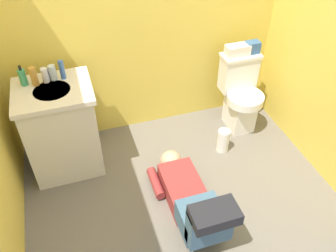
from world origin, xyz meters
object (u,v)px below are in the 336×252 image
(tissue_box, at_px, (238,50))
(faucet, at_px, (49,74))
(bottle_white, at_px, (45,75))
(paper_towel_roll, at_px, (223,141))
(soap_dispenser, at_px, (23,77))
(toiletry_bag, at_px, (252,47))
(bottle_amber, at_px, (34,77))
(person_plumber, at_px, (191,200))
(toilet, at_px, (240,94))
(vanity_cabinet, at_px, (62,129))
(bottle_clear, at_px, (53,73))
(bottle_blue, at_px, (62,70))

(tissue_box, bearing_deg, faucet, -179.70)
(bottle_white, height_order, paper_towel_roll, bottle_white)
(paper_towel_roll, bearing_deg, soap_dispenser, 166.41)
(toiletry_bag, relative_size, bottle_amber, 0.82)
(paper_towel_roll, bearing_deg, person_plumber, -132.68)
(toilet, relative_size, bottle_amber, 4.98)
(faucet, bearing_deg, bottle_white, -136.40)
(toilet, bearing_deg, vanity_cabinet, -178.02)
(soap_dispenser, bearing_deg, bottle_amber, -19.91)
(toiletry_bag, bearing_deg, paper_towel_roll, -134.65)
(bottle_amber, distance_m, bottle_clear, 0.14)
(bottle_amber, bearing_deg, person_plumber, -44.67)
(bottle_amber, height_order, bottle_white, bottle_amber)
(vanity_cabinet, distance_m, toiletry_bag, 1.84)
(toiletry_bag, xyz_separation_m, bottle_blue, (-1.69, -0.03, 0.09))
(bottle_clear, bearing_deg, vanity_cabinet, -103.18)
(toiletry_bag, xyz_separation_m, paper_towel_roll, (-0.41, -0.41, -0.69))
(faucet, bearing_deg, bottle_clear, -19.03)
(bottle_blue, bearing_deg, bottle_white, -176.28)
(toiletry_bag, xyz_separation_m, bottle_clear, (-1.76, -0.02, 0.08))
(vanity_cabinet, xyz_separation_m, person_plumber, (0.84, -0.85, -0.24))
(toilet, relative_size, tissue_box, 3.41)
(tissue_box, relative_size, bottle_amber, 1.46)
(bottle_white, bearing_deg, bottle_blue, 3.72)
(bottle_amber, height_order, paper_towel_roll, bottle_amber)
(bottle_white, bearing_deg, tissue_box, 1.23)
(person_plumber, distance_m, bottle_white, 1.48)
(person_plumber, height_order, toiletry_bag, toiletry_bag)
(soap_dispenser, bearing_deg, tissue_box, 0.89)
(soap_dispenser, bearing_deg, bottle_white, -2.63)
(vanity_cabinet, height_order, tissue_box, tissue_box)
(tissue_box, distance_m, bottle_blue, 1.54)
(soap_dispenser, bearing_deg, vanity_cabinet, -32.35)
(bottle_white, bearing_deg, bottle_clear, 15.95)
(bottle_blue, xyz_separation_m, paper_towel_roll, (1.28, -0.38, -0.78))
(faucet, relative_size, bottle_blue, 0.64)
(faucet, bearing_deg, paper_towel_roll, -16.14)
(bottle_blue, distance_m, paper_towel_roll, 1.55)
(soap_dispenser, distance_m, bottle_amber, 0.09)
(bottle_amber, xyz_separation_m, bottle_clear, (0.14, 0.04, -0.01))
(bottle_clear, bearing_deg, tissue_box, 0.67)
(soap_dispenser, relative_size, bottle_white, 1.42)
(faucet, height_order, bottle_white, bottle_white)
(faucet, bearing_deg, soap_dispenser, -173.99)
(bottle_clear, bearing_deg, toilet, -2.47)
(toilet, distance_m, bottle_blue, 1.67)
(toiletry_bag, bearing_deg, tissue_box, 180.00)
(toiletry_bag, relative_size, paper_towel_roll, 0.53)
(vanity_cabinet, relative_size, bottle_clear, 6.74)
(person_plumber, bearing_deg, soap_dispenser, 136.81)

